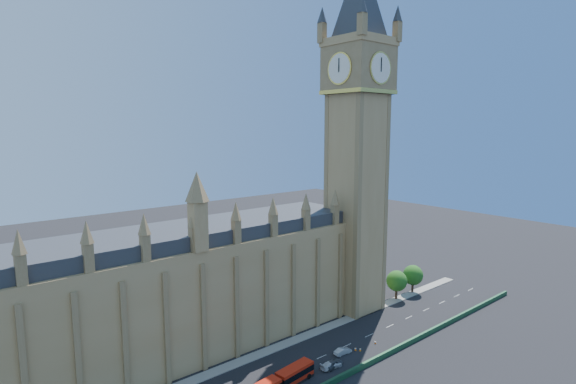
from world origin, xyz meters
TOP-DOWN VIEW (x-y plane):
  - ground at (0.00, 0.00)m, footprint 400.00×400.00m
  - palace_westminster at (-25.00, 22.00)m, footprint 120.00×20.00m
  - elizabeth_tower at (38.00, 13.99)m, footprint 20.59×20.59m
  - kerb_north at (0.00, 9.50)m, footprint 160.00×3.00m
  - tree_east_near at (52.22, 10.08)m, footprint 6.00×6.00m
  - tree_east_far at (60.22, 10.08)m, footprint 6.00×6.00m
  - red_bus at (-3.84, -4.12)m, footprint 18.80×4.68m
  - car_grey at (10.91, -4.63)m, footprint 4.86×2.34m
  - car_silver at (16.43, -2.14)m, footprint 4.34×1.78m
  - car_white at (10.34, -4.62)m, footprint 5.15×2.41m
  - cone_a at (18.70, -1.30)m, footprint 0.39×0.39m
  - cone_b at (20.46, -3.70)m, footprint 0.45×0.45m
  - cone_c at (19.78, -2.90)m, footprint 0.55×0.55m
  - cone_d at (25.76, -3.68)m, footprint 0.51×0.51m

SIDE VIEW (x-z plane):
  - ground at x=0.00m, z-range 0.00..0.00m
  - kerb_north at x=0.00m, z-range 0.00..0.16m
  - cone_a at x=18.70m, z-range 0.00..0.61m
  - cone_d at x=25.76m, z-range 0.00..0.66m
  - cone_b at x=20.46m, z-range 0.00..0.71m
  - cone_c at x=19.78m, z-range -0.01..0.75m
  - car_silver at x=16.43m, z-range 0.00..1.40m
  - car_white at x=10.34m, z-range 0.00..1.45m
  - car_grey at x=10.91m, z-range 0.00..1.60m
  - red_bus at x=-3.84m, z-range 0.08..3.25m
  - tree_east_near at x=52.22m, z-range 1.39..9.89m
  - tree_east_far at x=60.22m, z-range 1.39..9.89m
  - palace_westminster at x=-25.00m, z-range -0.14..27.86m
  - elizabeth_tower at x=38.00m, z-range 2.06..107.06m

